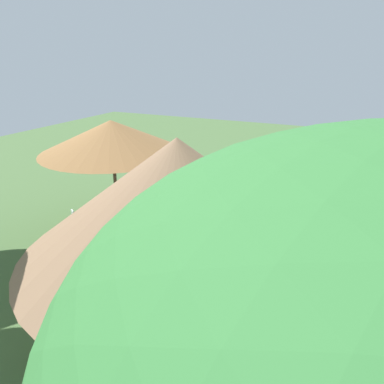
% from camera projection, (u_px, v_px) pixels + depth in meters
% --- Properties ---
extents(ground_plane, '(36.00, 36.00, 0.00)m').
position_uv_depth(ground_plane, '(228.00, 216.00, 12.30)').
color(ground_plane, '#486838').
extents(thatched_hut, '(5.40, 5.40, 3.88)m').
position_uv_depth(thatched_hut, '(178.00, 235.00, 6.29)').
color(thatched_hut, beige).
rests_on(thatched_hut, ground_plane).
extents(shade_umbrella, '(4.09, 4.09, 3.39)m').
position_uv_depth(shade_umbrella, '(112.00, 137.00, 10.29)').
color(shade_umbrella, brown).
rests_on(shade_umbrella, ground_plane).
extents(patio_dining_table, '(1.42, 1.16, 0.74)m').
position_uv_depth(patio_dining_table, '(117.00, 210.00, 11.09)').
color(patio_dining_table, silver).
rests_on(patio_dining_table, ground_plane).
extents(patio_chair_east_end, '(0.49, 0.51, 0.90)m').
position_uv_depth(patio_chair_east_end, '(147.00, 224.00, 10.50)').
color(patio_chair_east_end, silver).
rests_on(patio_chair_east_end, ground_plane).
extents(patio_chair_near_lawn, '(0.55, 0.54, 0.90)m').
position_uv_depth(patio_chair_near_lawn, '(128.00, 200.00, 12.24)').
color(patio_chair_near_lawn, white).
rests_on(patio_chair_near_lawn, ground_plane).
extents(patio_chair_near_hut, '(0.60, 0.60, 0.90)m').
position_uv_depth(patio_chair_near_hut, '(78.00, 223.00, 10.58)').
color(patio_chair_near_hut, white).
rests_on(patio_chair_near_hut, ground_plane).
extents(guest_beside_umbrella, '(0.28, 0.57, 1.60)m').
position_uv_depth(guest_beside_umbrella, '(111.00, 229.00, 9.22)').
color(guest_beside_umbrella, black).
rests_on(guest_beside_umbrella, ground_plane).
extents(guest_behind_table, '(0.40, 0.51, 1.62)m').
position_uv_depth(guest_behind_table, '(163.00, 214.00, 10.06)').
color(guest_behind_table, black).
rests_on(guest_behind_table, ground_plane).
extents(standing_watcher, '(0.41, 0.53, 1.67)m').
position_uv_depth(standing_watcher, '(336.00, 184.00, 12.30)').
color(standing_watcher, black).
rests_on(standing_watcher, ground_plane).
extents(striped_lounge_chair, '(0.93, 0.96, 0.61)m').
position_uv_depth(striped_lounge_chair, '(245.00, 197.00, 13.20)').
color(striped_lounge_chair, '#256AB2').
rests_on(striped_lounge_chair, ground_plane).
extents(zebra_nearest_camera, '(1.83, 1.68, 1.49)m').
position_uv_depth(zebra_nearest_camera, '(247.00, 206.00, 10.62)').
color(zebra_nearest_camera, silver).
rests_on(zebra_nearest_camera, ground_plane).
extents(zebra_by_umbrella, '(1.82, 1.80, 1.46)m').
position_uv_depth(zebra_by_umbrella, '(178.00, 183.00, 12.64)').
color(zebra_by_umbrella, silver).
rests_on(zebra_by_umbrella, ground_plane).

